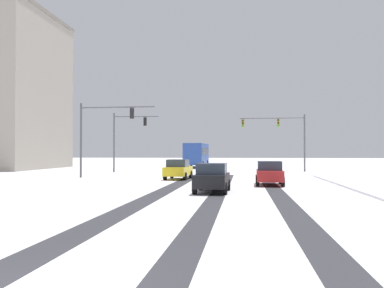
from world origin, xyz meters
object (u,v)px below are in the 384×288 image
(traffic_signal_far_right, at_px, (281,130))
(car_yellow_cab_lead, at_px, (178,169))
(traffic_signal_far_left, at_px, (126,132))
(traffic_signal_near_left, at_px, (101,126))
(car_red_second, at_px, (269,173))
(car_black_third, at_px, (212,178))
(bus_oncoming, at_px, (197,153))

(traffic_signal_far_right, height_order, car_yellow_cab_lead, traffic_signal_far_right)
(car_yellow_cab_lead, bearing_deg, traffic_signal_far_right, 58.35)
(traffic_signal_far_left, bearing_deg, traffic_signal_far_right, 13.31)
(traffic_signal_near_left, xyz_separation_m, car_yellow_cab_lead, (6.96, -1.42, -3.65))
(car_red_second, distance_m, car_black_third, 6.63)
(traffic_signal_near_left, relative_size, traffic_signal_far_right, 0.90)
(car_black_third, relative_size, bus_oncoming, 0.38)
(traffic_signal_near_left, xyz_separation_m, car_black_third, (10.53, -12.70, -3.65))
(traffic_signal_near_left, distance_m, car_yellow_cab_lead, 7.98)
(traffic_signal_far_left, xyz_separation_m, car_yellow_cab_lead, (7.50, -11.56, -3.54))
(traffic_signal_far_left, height_order, car_black_third, traffic_signal_far_left)
(traffic_signal_far_left, height_order, car_yellow_cab_lead, traffic_signal_far_left)
(car_red_second, relative_size, car_black_third, 1.00)
(traffic_signal_far_right, xyz_separation_m, car_yellow_cab_lead, (-9.62, -15.61, -3.88))
(traffic_signal_far_left, distance_m, car_yellow_cab_lead, 14.22)
(traffic_signal_far_right, distance_m, car_yellow_cab_lead, 18.74)
(traffic_signal_near_left, bearing_deg, traffic_signal_far_left, 93.04)
(car_yellow_cab_lead, bearing_deg, bus_oncoming, 92.74)
(car_yellow_cab_lead, bearing_deg, traffic_signal_near_left, 168.48)
(car_red_second, bearing_deg, traffic_signal_far_left, 130.23)
(traffic_signal_near_left, height_order, car_red_second, traffic_signal_near_left)
(car_black_third, bearing_deg, car_yellow_cab_lead, 107.57)
(traffic_signal_far_right, height_order, car_black_third, traffic_signal_far_right)
(car_black_third, xyz_separation_m, bus_oncoming, (-4.86, 38.19, 1.18))
(car_yellow_cab_lead, relative_size, bus_oncoming, 0.38)
(bus_oncoming, bearing_deg, traffic_signal_far_right, -46.03)
(traffic_signal_near_left, distance_m, traffic_signal_far_right, 21.82)
(traffic_signal_far_left, height_order, car_red_second, traffic_signal_far_left)
(car_red_second, relative_size, bus_oncoming, 0.38)
(car_red_second, bearing_deg, traffic_signal_near_left, 153.27)
(traffic_signal_near_left, bearing_deg, car_black_third, -50.34)
(traffic_signal_far_right, bearing_deg, car_black_third, -102.67)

